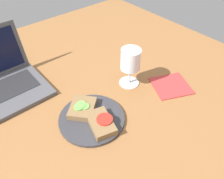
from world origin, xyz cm
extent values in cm
cube|color=brown|center=(0.00, 0.00, 1.50)|extent=(140.00, 140.00, 3.00)
cylinder|color=#333338|center=(-8.09, -7.57, 3.52)|extent=(21.52, 21.52, 1.05)
cube|color=brown|center=(-7.71, -12.07, 5.20)|extent=(9.35, 12.22, 2.29)
cylinder|color=red|center=(-6.59, -12.54, 6.60)|extent=(5.04, 5.04, 0.52)
cube|color=brown|center=(-8.46, -3.07, 5.13)|extent=(12.52, 12.35, 2.16)
cylinder|color=#6BB74C|center=(-7.97, -3.87, 6.36)|extent=(3.07, 3.07, 0.30)
cylinder|color=#6BB74C|center=(-9.72, -2.95, 6.45)|extent=(3.19, 3.19, 0.50)
cylinder|color=#6BB74C|center=(-8.47, -2.47, 6.43)|extent=(3.20, 3.20, 0.46)
cylinder|color=white|center=(13.96, -2.09, 3.20)|extent=(7.58, 7.58, 0.40)
cylinder|color=white|center=(13.96, -2.09, 6.84)|extent=(1.04, 1.04, 6.88)
cylinder|color=white|center=(13.96, -2.09, 14.18)|extent=(7.25, 7.25, 7.80)
cylinder|color=white|center=(13.96, -2.09, 12.47)|extent=(6.67, 6.67, 4.37)
cube|color=#4C4C51|center=(-25.88, 21.61, 3.80)|extent=(30.30, 22.73, 1.59)
cube|color=#232326|center=(-25.88, 23.65, 4.67)|extent=(24.85, 12.50, 0.16)
cube|color=#B23333|center=(24.98, -13.80, 3.20)|extent=(17.75, 17.46, 0.40)
camera|label=1|loc=(-32.76, -47.01, 58.90)|focal=35.00mm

